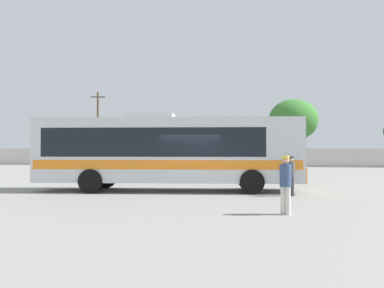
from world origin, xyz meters
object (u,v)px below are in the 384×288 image
(attendant_by_bus_door, at_px, (291,173))
(roadside_tree_midright, at_px, (293,120))
(parked_car_third_silver, at_px, (204,160))
(roadside_tree_midleft, at_px, (163,126))
(parked_car_leftmost_grey, at_px, (100,159))
(utility_pole_near, at_px, (98,127))
(parked_car_second_silver, at_px, (156,159))
(coach_bus_silver_orange, at_px, (166,150))
(roadside_tree_left, at_px, (119,131))
(passenger_waiting_on_apron, at_px, (285,181))

(attendant_by_bus_door, distance_m, roadside_tree_midright, 32.44)
(parked_car_third_silver, relative_size, roadside_tree_midleft, 0.67)
(roadside_tree_midright, bearing_deg, parked_car_third_silver, -140.20)
(parked_car_leftmost_grey, distance_m, utility_pole_near, 7.99)
(attendant_by_bus_door, height_order, parked_car_second_silver, attendant_by_bus_door)
(roadside_tree_midright, bearing_deg, coach_bus_silver_orange, -104.05)
(parked_car_third_silver, distance_m, roadside_tree_left, 17.29)
(passenger_waiting_on_apron, height_order, roadside_tree_midleft, roadside_tree_midleft)
(parked_car_leftmost_grey, relative_size, roadside_tree_left, 0.71)
(parked_car_second_silver, distance_m, roadside_tree_midright, 17.08)
(parked_car_second_silver, xyz_separation_m, roadside_tree_left, (-8.02, 10.12, 3.55))
(roadside_tree_left, bearing_deg, parked_car_second_silver, -51.60)
(roadside_tree_left, distance_m, roadside_tree_midleft, 6.35)
(passenger_waiting_on_apron, relative_size, roadside_tree_midright, 0.22)
(parked_car_leftmost_grey, distance_m, roadside_tree_left, 10.82)
(passenger_waiting_on_apron, height_order, utility_pole_near, utility_pole_near)
(coach_bus_silver_orange, height_order, roadside_tree_midright, roadside_tree_midright)
(parked_car_third_silver, bearing_deg, attendant_by_bus_door, -73.45)
(parked_car_third_silver, distance_m, utility_pole_near, 16.55)
(passenger_waiting_on_apron, bearing_deg, parked_car_second_silver, 112.13)
(parked_car_third_silver, xyz_separation_m, roadside_tree_left, (-13.23, 10.54, 3.59))
(roadside_tree_left, bearing_deg, utility_pole_near, -109.56)
(parked_car_leftmost_grey, xyz_separation_m, roadside_tree_left, (-1.61, 10.09, 3.56))
(roadside_tree_left, bearing_deg, roadside_tree_midleft, -6.59)
(attendant_by_bus_door, height_order, roadside_tree_left, roadside_tree_left)
(coach_bus_silver_orange, height_order, parked_car_second_silver, coach_bus_silver_orange)
(roadside_tree_left, relative_size, roadside_tree_midright, 0.76)
(coach_bus_silver_orange, bearing_deg, parked_car_leftmost_grey, 119.50)
(passenger_waiting_on_apron, distance_m, roadside_tree_midleft, 41.29)
(passenger_waiting_on_apron, xyz_separation_m, parked_car_third_silver, (-6.73, 28.95, -0.20))
(parked_car_third_silver, height_order, utility_pole_near, utility_pole_near)
(roadside_tree_midleft, bearing_deg, parked_car_leftmost_grey, -116.54)
(attendant_by_bus_door, relative_size, utility_pole_near, 0.18)
(parked_car_leftmost_grey, bearing_deg, utility_pole_near, 115.19)
(coach_bus_silver_orange, relative_size, utility_pole_near, 1.32)
(parked_car_leftmost_grey, height_order, utility_pole_near, utility_pole_near)
(passenger_waiting_on_apron, bearing_deg, roadside_tree_midright, 85.76)
(attendant_by_bus_door, height_order, utility_pole_near, utility_pole_near)
(parked_car_leftmost_grey, bearing_deg, coach_bus_silver_orange, -60.50)
(attendant_by_bus_door, bearing_deg, roadside_tree_midleft, 112.58)
(attendant_by_bus_door, xyz_separation_m, parked_car_third_silver, (-7.18, 24.18, -0.14))
(coach_bus_silver_orange, xyz_separation_m, roadside_tree_left, (-14.94, 33.64, 2.48))
(parked_car_leftmost_grey, bearing_deg, roadside_tree_midleft, 63.46)
(roadside_tree_midleft, bearing_deg, utility_pole_near, -158.10)
(coach_bus_silver_orange, xyz_separation_m, roadside_tree_midright, (7.76, 30.99, 3.48))
(utility_pole_near, bearing_deg, parked_car_third_silver, -24.81)
(attendant_by_bus_door, height_order, passenger_waiting_on_apron, passenger_waiting_on_apron)
(parked_car_second_silver, relative_size, roadside_tree_midright, 0.58)
(parked_car_leftmost_grey, xyz_separation_m, parked_car_third_silver, (11.62, -0.45, -0.03))
(attendant_by_bus_door, bearing_deg, parked_car_third_silver, 106.55)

